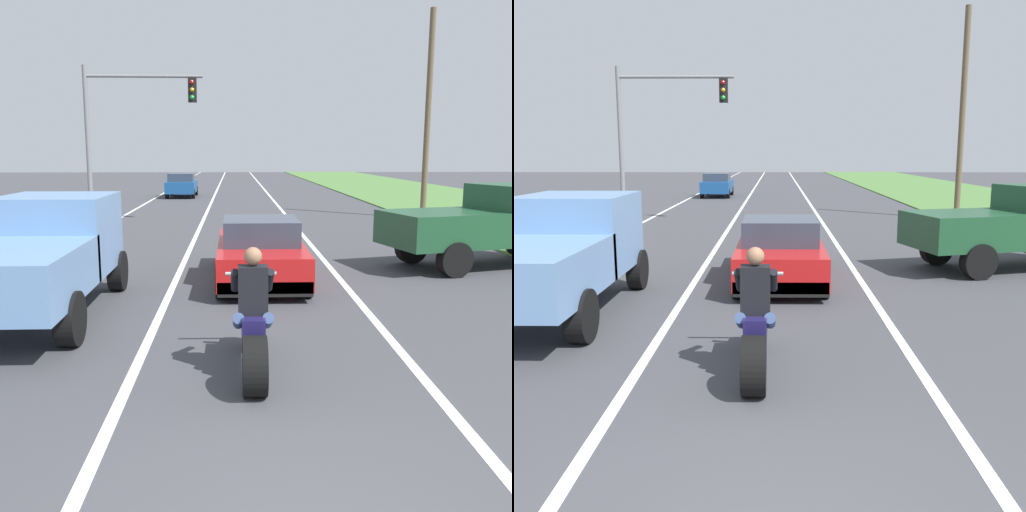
{
  "view_description": "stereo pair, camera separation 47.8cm",
  "coord_description": "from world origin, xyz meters",
  "views": [
    {
      "loc": [
        -0.51,
        -3.38,
        2.73
      ],
      "look_at": [
        -0.15,
        6.07,
        1.0
      ],
      "focal_mm": 39.48,
      "sensor_mm": 36.0,
      "label": 1
    },
    {
      "loc": [
        -0.03,
        -3.38,
        2.73
      ],
      "look_at": [
        -0.15,
        6.07,
        1.0
      ],
      "focal_mm": 39.48,
      "sensor_mm": 36.0,
      "label": 2
    }
  ],
  "objects": [
    {
      "name": "pickup_truck_left_lane_light_blue",
      "position": [
        -3.74,
        6.08,
        1.11
      ],
      "size": [
        2.02,
        4.8,
        1.98
      ],
      "color": "#6B93C6",
      "rests_on": "ground"
    },
    {
      "name": "distant_car_far_ahead",
      "position": [
        -3.81,
        32.59,
        0.77
      ],
      "size": [
        1.8,
        4.0,
        1.5
      ],
      "color": "#194C8C",
      "rests_on": "ground"
    },
    {
      "name": "utility_pole_roadside",
      "position": [
        7.51,
        20.2,
        4.23
      ],
      "size": [
        0.24,
        0.24,
        8.47
      ],
      "primitive_type": "cylinder",
      "color": "brown",
      "rests_on": "ground"
    },
    {
      "name": "traffic_light_mast_near",
      "position": [
        -4.73,
        18.9,
        3.99
      ],
      "size": [
        4.53,
        0.34,
        6.0
      ],
      "color": "gray",
      "rests_on": "ground"
    },
    {
      "name": "lane_stripe_right_solid",
      "position": [
        1.8,
        20.0,
        0.0
      ],
      "size": [
        0.14,
        120.0,
        0.01
      ],
      "primitive_type": "cube",
      "color": "white",
      "rests_on": "ground"
    },
    {
      "name": "motorcycle_with_rider",
      "position": [
        -0.29,
        3.28,
        0.59
      ],
      "size": [
        0.7,
        2.21,
        1.62
      ],
      "color": "black",
      "rests_on": "ground"
    },
    {
      "name": "lane_stripe_left_solid",
      "position": [
        -5.4,
        20.0,
        0.0
      ],
      "size": [
        0.14,
        120.0,
        0.01
      ],
      "primitive_type": "cube",
      "color": "white",
      "rests_on": "ground"
    },
    {
      "name": "pickup_truck_right_shoulder_dark_green",
      "position": [
        5.73,
        10.0,
        1.11
      ],
      "size": [
        5.14,
        3.14,
        1.98
      ],
      "color": "#1E4C2D",
      "rests_on": "ground"
    },
    {
      "name": "lane_stripe_centre_dashed",
      "position": [
        -1.8,
        20.0,
        0.0
      ],
      "size": [
        0.14,
        120.0,
        0.01
      ],
      "primitive_type": "cube",
      "color": "white",
      "rests_on": "ground"
    },
    {
      "name": "sports_car_red",
      "position": [
        0.04,
        8.61,
        0.63
      ],
      "size": [
        1.84,
        4.3,
        1.37
      ],
      "color": "red",
      "rests_on": "ground"
    }
  ]
}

